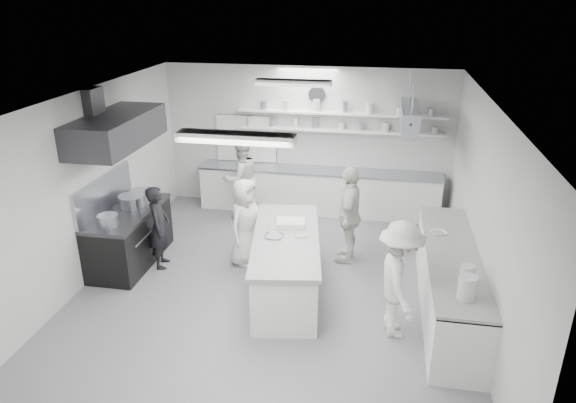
% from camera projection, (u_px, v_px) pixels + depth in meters
% --- Properties ---
extents(floor, '(6.00, 7.00, 0.02)m').
position_uv_depth(floor, '(273.00, 288.00, 8.34)').
color(floor, gray).
rests_on(floor, ground).
extents(ceiling, '(6.00, 7.00, 0.02)m').
position_uv_depth(ceiling, '(271.00, 99.00, 7.20)').
color(ceiling, white).
rests_on(ceiling, wall_back).
extents(wall_back, '(6.00, 0.04, 3.00)m').
position_uv_depth(wall_back, '(307.00, 139.00, 10.96)').
color(wall_back, silver).
rests_on(wall_back, floor).
extents(wall_front, '(6.00, 0.04, 3.00)m').
position_uv_depth(wall_front, '(190.00, 347.00, 4.58)').
color(wall_front, silver).
rests_on(wall_front, floor).
extents(wall_left, '(0.04, 7.00, 3.00)m').
position_uv_depth(wall_left, '(87.00, 188.00, 8.27)').
color(wall_left, silver).
rests_on(wall_left, floor).
extents(wall_right, '(0.04, 7.00, 3.00)m').
position_uv_depth(wall_right, '(483.00, 215.00, 7.27)').
color(wall_right, silver).
rests_on(wall_right, floor).
extents(stove, '(0.80, 1.80, 0.90)m').
position_uv_depth(stove, '(130.00, 238.00, 8.96)').
color(stove, black).
rests_on(stove, floor).
extents(exhaust_hood, '(0.85, 2.00, 0.50)m').
position_uv_depth(exhaust_hood, '(116.00, 130.00, 8.24)').
color(exhaust_hood, '#333237').
rests_on(exhaust_hood, wall_left).
extents(back_counter, '(5.00, 0.60, 0.92)m').
position_uv_depth(back_counter, '(318.00, 191.00, 11.03)').
color(back_counter, white).
rests_on(back_counter, floor).
extents(shelf_lower, '(4.20, 0.26, 0.04)m').
position_uv_depth(shelf_lower, '(340.00, 130.00, 10.63)').
color(shelf_lower, white).
rests_on(shelf_lower, wall_back).
extents(shelf_upper, '(4.20, 0.26, 0.04)m').
position_uv_depth(shelf_upper, '(341.00, 113.00, 10.50)').
color(shelf_upper, white).
rests_on(shelf_upper, wall_back).
extents(pass_through_window, '(1.30, 0.04, 1.00)m').
position_uv_depth(pass_through_window, '(247.00, 139.00, 11.17)').
color(pass_through_window, black).
rests_on(pass_through_window, wall_back).
extents(wall_clock, '(0.32, 0.05, 0.32)m').
position_uv_depth(wall_clock, '(317.00, 94.00, 10.53)').
color(wall_clock, silver).
rests_on(wall_clock, wall_back).
extents(right_counter, '(0.74, 3.30, 0.94)m').
position_uv_depth(right_counter, '(450.00, 284.00, 7.53)').
color(right_counter, white).
rests_on(right_counter, floor).
extents(pot_rack, '(0.30, 1.60, 0.40)m').
position_uv_depth(pot_rack, '(409.00, 117.00, 9.32)').
color(pot_rack, '#A0A5B0').
rests_on(pot_rack, ceiling).
extents(light_fixture_front, '(1.30, 0.25, 0.10)m').
position_uv_depth(light_fixture_front, '(236.00, 138.00, 5.59)').
color(light_fixture_front, white).
rests_on(light_fixture_front, ceiling).
extents(light_fixture_rear, '(1.30, 0.25, 0.10)m').
position_uv_depth(light_fixture_rear, '(293.00, 83.00, 8.87)').
color(light_fixture_rear, white).
rests_on(light_fixture_rear, ceiling).
extents(prep_island, '(1.28, 2.55, 0.90)m').
position_uv_depth(prep_island, '(286.00, 266.00, 8.07)').
color(prep_island, white).
rests_on(prep_island, floor).
extents(stove_pot, '(0.44, 0.44, 0.24)m').
position_uv_depth(stove_pot, '(132.00, 202.00, 8.94)').
color(stove_pot, '#A0A5B0').
rests_on(stove_pot, stove).
extents(cook_stove, '(0.45, 0.59, 1.44)m').
position_uv_depth(cook_stove, '(159.00, 227.00, 8.74)').
color(cook_stove, black).
rests_on(cook_stove, floor).
extents(cook_back, '(1.03, 1.02, 1.67)m').
position_uv_depth(cook_back, '(241.00, 179.00, 10.63)').
color(cook_back, silver).
rests_on(cook_back, floor).
extents(cook_island_left, '(0.71, 0.87, 1.53)m').
position_uv_depth(cook_island_left, '(245.00, 222.00, 8.82)').
color(cook_island_left, silver).
rests_on(cook_island_left, floor).
extents(cook_island_right, '(0.51, 1.03, 1.71)m').
position_uv_depth(cook_island_right, '(349.00, 215.00, 8.89)').
color(cook_island_right, silver).
rests_on(cook_island_right, floor).
extents(cook_right, '(0.81, 1.17, 1.66)m').
position_uv_depth(cook_right, '(399.00, 280.00, 6.94)').
color(cook_right, silver).
rests_on(cook_right, floor).
extents(bowl_island_a, '(0.29, 0.29, 0.07)m').
position_uv_depth(bowl_island_a, '(274.00, 237.00, 7.90)').
color(bowl_island_a, '#A0A5B0').
rests_on(bowl_island_a, prep_island).
extents(bowl_island_b, '(0.24, 0.24, 0.07)m').
position_uv_depth(bowl_island_b, '(300.00, 236.00, 7.94)').
color(bowl_island_b, white).
rests_on(bowl_island_b, prep_island).
extents(bowl_right, '(0.30, 0.30, 0.06)m').
position_uv_depth(bowl_right, '(439.00, 233.00, 7.94)').
color(bowl_right, white).
rests_on(bowl_right, right_counter).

